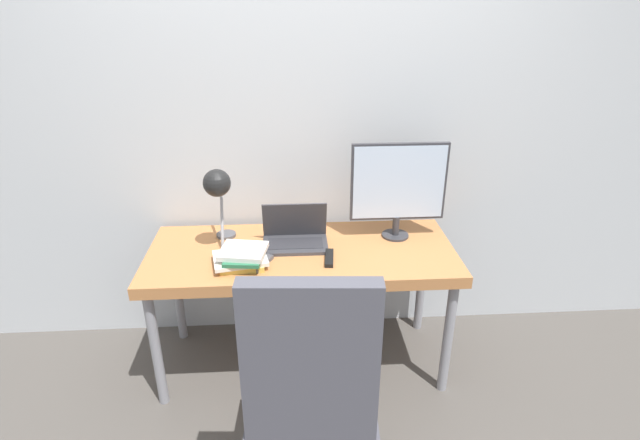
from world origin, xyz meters
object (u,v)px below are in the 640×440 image
Objects in this scene: monitor at (398,185)px; book_stack at (242,257)px; desk_lamp at (218,188)px; office_chair at (312,387)px; laptop at (295,236)px.

book_stack is at bearing -161.36° from monitor.
monitor is 0.92m from desk_lamp.
desk_lamp is 1.52× the size of book_stack.
monitor is 0.46× the size of office_chair.
book_stack is (-0.80, -0.27, -0.25)m from monitor.
monitor is 1.17m from office_chair.
book_stack is (-0.26, -0.21, -0.00)m from laptop.
laptop is 0.65× the size of monitor.
desk_lamp is 0.36m from book_stack.
desk_lamp is at bearing 115.09° from office_chair.
monitor reaches higher than laptop.
office_chair reaches higher than book_stack.
monitor reaches higher than office_chair.
desk_lamp is (-0.37, -0.03, 0.29)m from laptop.
laptop is 1.17× the size of book_stack.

